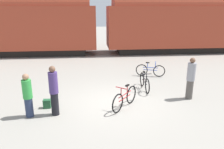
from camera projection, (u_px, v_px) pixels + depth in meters
name	position (u px, v px, depth m)	size (l,w,h in m)	color
ground_plane	(115.00, 102.00, 9.04)	(80.00, 80.00, 0.00)	gray
freight_train	(102.00, 20.00, 18.11)	(48.30, 2.98, 5.33)	black
rail_near	(102.00, 55.00, 18.23)	(60.30, 0.07, 0.01)	#4C4238
rail_far	(102.00, 52.00, 19.60)	(60.30, 0.07, 0.01)	#4C4238
bicycle_blue	(150.00, 70.00, 12.37)	(1.58, 0.58, 0.83)	black
bicycle_black	(145.00, 82.00, 10.30)	(0.46, 1.70, 0.87)	black
bicycle_maroon	(125.00, 98.00, 8.40)	(1.15, 1.39, 0.91)	black
person_in_purple	(54.00, 91.00, 7.68)	(0.32, 0.32, 1.82)	black
person_in_green	(28.00, 96.00, 7.58)	(0.32, 0.32, 1.59)	#283351
person_in_grey	(191.00, 78.00, 9.11)	(0.34, 0.34, 1.79)	#514C47
backpack	(47.00, 104.00, 8.44)	(0.28, 0.20, 0.34)	#235633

